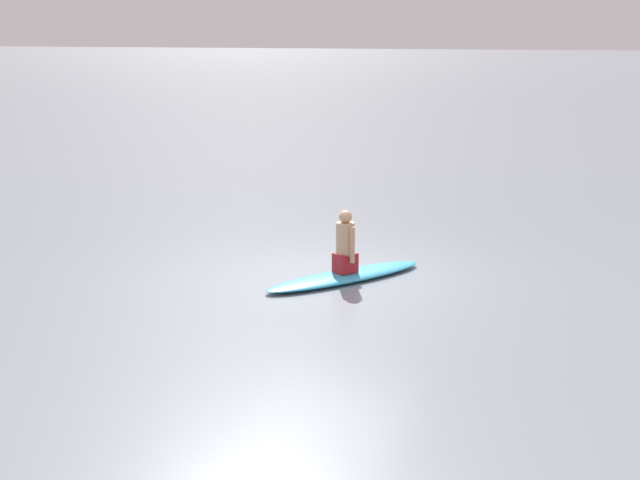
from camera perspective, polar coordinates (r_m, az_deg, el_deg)
ground_plane at (r=14.07m, az=0.72°, el=-2.34°), size 400.00×400.00×0.00m
surfboard at (r=13.84m, az=1.63°, el=-2.34°), size 2.15×2.84×0.12m
person_paddler at (r=13.71m, az=1.65°, el=-0.29°), size 0.41×0.42×0.99m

